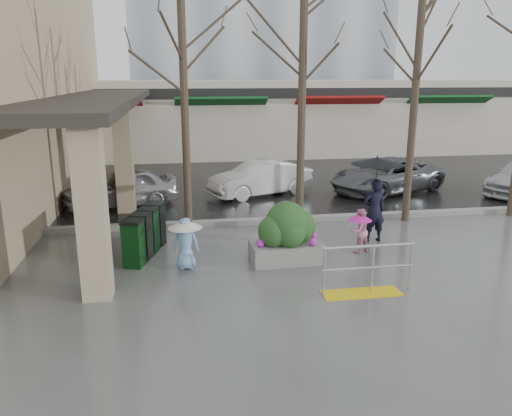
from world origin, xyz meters
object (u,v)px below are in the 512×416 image
object	(u,v)px
tree_mideast	(418,53)
car_a	(121,188)
tree_west	(182,42)
planter	(287,233)
tree_midwest	(303,37)
child_blue	(185,238)
news_boxes	(145,233)
woman	(375,189)
car_c	(387,175)
handrail	(365,276)
car_b	(260,178)
child_pink	(359,228)

from	to	relation	value
tree_mideast	car_a	xyz separation A→B (m)	(-8.65, 3.16, -4.23)
tree_west	planter	size ratio (longest dim) A/B	3.98
tree_midwest	planter	distance (m)	5.43
child_blue	news_boxes	bearing A→B (deg)	-41.65
tree_west	planter	distance (m)	5.65
woman	planter	distance (m)	2.90
woman	car_c	distance (m)	6.12
tree_west	news_boxes	size ratio (longest dim) A/B	3.35
handrail	woman	world-z (taller)	woman
child_blue	planter	bearing A→B (deg)	-172.10
car_b	handrail	bearing A→B (deg)	-17.14
planter	car_c	xyz separation A→B (m)	(5.29, 6.54, -0.07)
news_boxes	planter	bearing A→B (deg)	-0.12
woman	child_blue	world-z (taller)	woman
car_a	child_blue	bearing A→B (deg)	0.73
car_a	car_c	distance (m)	9.66
planter	car_a	xyz separation A→B (m)	(-4.35, 5.96, -0.07)
tree_west	tree_mideast	distance (m)	6.50
tree_west	tree_mideast	bearing A→B (deg)	0.00
child_blue	news_boxes	world-z (taller)	child_blue
news_boxes	car_c	bearing A→B (deg)	49.64
planter	car_c	bearing A→B (deg)	51.02
woman	planter	world-z (taller)	woman
child_blue	car_b	size ratio (longest dim) A/B	0.31
tree_midwest	child_pink	bearing A→B (deg)	-69.78
child_blue	planter	xyz separation A→B (m)	(2.34, 0.06, -0.03)
woman	child_pink	size ratio (longest dim) A/B	2.05
tree_west	car_b	xyz separation A→B (m)	(2.72, 3.98, -4.45)
woman	child_blue	bearing A→B (deg)	9.40
child_pink	handrail	bearing A→B (deg)	50.50
tree_midwest	woman	size ratio (longest dim) A/B	3.06
handrail	car_c	xyz separation A→B (m)	(4.13, 8.54, 0.25)
tree_west	car_b	size ratio (longest dim) A/B	1.78
car_c	car_a	bearing A→B (deg)	-109.29
tree_midwest	tree_mideast	distance (m)	3.32
tree_midwest	car_a	distance (m)	7.74
planter	car_c	world-z (taller)	planter
car_a	tree_west	bearing A→B (deg)	16.54
car_c	news_boxes	bearing A→B (deg)	-79.91
handrail	tree_mideast	size ratio (longest dim) A/B	0.29
tree_west	news_boxes	world-z (taller)	tree_west
tree_mideast	woman	bearing A→B (deg)	-135.59
woman	child_pink	world-z (taller)	woman
tree_west	car_a	size ratio (longest dim) A/B	1.84
handrail	planter	world-z (taller)	planter
woman	child_blue	distance (m)	5.11
handrail	car_c	world-z (taller)	car_c
tree_mideast	woman	distance (m)	4.20
car_b	tree_west	bearing A→B (deg)	-55.71
handrail	child_blue	size ratio (longest dim) A/B	1.59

